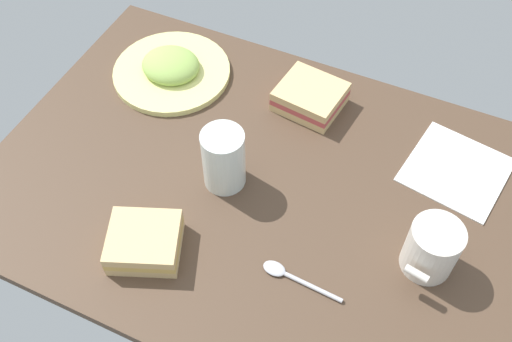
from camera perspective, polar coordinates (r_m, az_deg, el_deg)
tabletop at (r=99.59cm, az=0.00°, el=-1.39°), size 90.00×64.00×2.00cm
plate_of_food at (r=116.30cm, az=-8.26°, el=9.83°), size 22.77×22.77×4.63cm
coffee_mug_black at (r=90.16cm, az=16.78°, el=-7.22°), size 7.84×10.07×9.18cm
sandwich_main at (r=91.42cm, az=-10.82°, el=-6.82°), size 13.57×12.97×4.40cm
sandwich_side at (r=109.07cm, az=5.31°, el=7.21°), size 12.59×11.60×4.40cm
glass_of_milk at (r=95.22cm, az=-3.16°, el=0.96°), size 7.09×7.09×11.25cm
spoon at (r=89.27cm, az=3.31°, el=-10.18°), size 13.06×2.62×0.80cm
paper_napkin at (r=105.79cm, az=18.94°, el=0.08°), size 18.35×18.35×0.30cm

